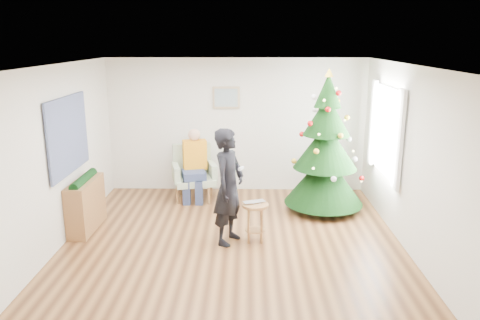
{
  "coord_description": "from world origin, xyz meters",
  "views": [
    {
      "loc": [
        0.23,
        -6.49,
        2.95
      ],
      "look_at": [
        0.1,
        0.6,
        1.1
      ],
      "focal_mm": 35.0,
      "sensor_mm": 36.0,
      "label": 1
    }
  ],
  "objects_px": {
    "christmas_tree": "(326,148)",
    "standing_man": "(229,187)",
    "stool": "(255,222)",
    "armchair": "(194,179)",
    "console": "(86,205)"
  },
  "relations": [
    {
      "from": "stool",
      "to": "armchair",
      "type": "distance_m",
      "value": 2.24
    },
    {
      "from": "stool",
      "to": "armchair",
      "type": "xyz_separation_m",
      "value": [
        -1.13,
        1.94,
        0.07
      ]
    },
    {
      "from": "christmas_tree",
      "to": "console",
      "type": "xyz_separation_m",
      "value": [
        -3.89,
        -0.95,
        -0.72
      ]
    },
    {
      "from": "armchair",
      "to": "console",
      "type": "height_order",
      "value": "armchair"
    },
    {
      "from": "christmas_tree",
      "to": "stool",
      "type": "relative_size",
      "value": 4.21
    },
    {
      "from": "stool",
      "to": "standing_man",
      "type": "bearing_deg",
      "value": -176.99
    },
    {
      "from": "stool",
      "to": "armchair",
      "type": "relative_size",
      "value": 0.58
    },
    {
      "from": "christmas_tree",
      "to": "standing_man",
      "type": "relative_size",
      "value": 1.44
    },
    {
      "from": "stool",
      "to": "armchair",
      "type": "height_order",
      "value": "armchair"
    },
    {
      "from": "stool",
      "to": "standing_man",
      "type": "xyz_separation_m",
      "value": [
        -0.39,
        -0.02,
        0.56
      ]
    },
    {
      "from": "christmas_tree",
      "to": "standing_man",
      "type": "distance_m",
      "value": 2.14
    },
    {
      "from": "console",
      "to": "standing_man",
      "type": "bearing_deg",
      "value": -9.5
    },
    {
      "from": "armchair",
      "to": "standing_man",
      "type": "distance_m",
      "value": 2.15
    },
    {
      "from": "standing_man",
      "to": "console",
      "type": "height_order",
      "value": "standing_man"
    },
    {
      "from": "standing_man",
      "to": "console",
      "type": "relative_size",
      "value": 1.72
    }
  ]
}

